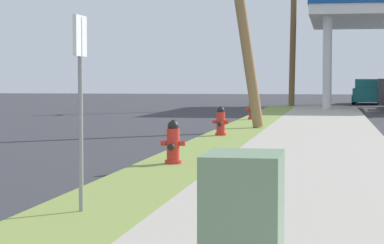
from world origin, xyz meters
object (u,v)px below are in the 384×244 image
object	(u,v)px
fire_hydrant_third	(221,123)
car_teal_by_near_pump	(369,93)
utility_cabinet	(243,236)
fire_hydrant_fourth	(252,110)
fire_hydrant_second	(173,145)
utility_pole_background	(293,27)
street_sign_post	(80,72)

from	to	relation	value
fire_hydrant_third	car_teal_by_near_pump	distance (m)	31.32
utility_cabinet	fire_hydrant_fourth	bearing A→B (deg)	95.61
utility_cabinet	car_teal_by_near_pump	bearing A→B (deg)	86.41
fire_hydrant_second	utility_pole_background	world-z (taller)	utility_pole_background
fire_hydrant_third	car_teal_by_near_pump	bearing A→B (deg)	80.60
utility_cabinet	car_teal_by_near_pump	distance (m)	45.87
car_teal_by_near_pump	utility_cabinet	bearing A→B (deg)	-93.59
utility_pole_background	car_teal_by_near_pump	world-z (taller)	utility_pole_background
fire_hydrant_fourth	utility_pole_background	xyz separation A→B (m)	(0.76, 14.39, 3.93)
fire_hydrant_third	fire_hydrant_second	bearing A→B (deg)	-88.82
utility_pole_background	street_sign_post	bearing A→B (deg)	-91.05
car_teal_by_near_pump	fire_hydrant_third	bearing A→B (deg)	-99.40
utility_cabinet	utility_pole_background	bearing A→B (deg)	92.30
fire_hydrant_third	fire_hydrant_fourth	distance (m)	8.09
utility_cabinet	car_teal_by_near_pump	size ratio (longest dim) A/B	0.21
utility_pole_background	fire_hydrant_second	bearing A→B (deg)	-91.18
fire_hydrant_fourth	car_teal_by_near_pump	xyz separation A→B (m)	(5.13, 22.80, 0.28)
street_sign_post	fire_hydrant_second	bearing A→B (deg)	89.72
utility_pole_background	street_sign_post	size ratio (longest dim) A/B	3.93
street_sign_post	fire_hydrant_fourth	bearing A→B (deg)	90.38
fire_hydrant_fourth	car_teal_by_near_pump	distance (m)	23.37
fire_hydrant_second	utility_cabinet	xyz separation A→B (m)	(2.10, -8.09, 0.12)
fire_hydrant_third	car_teal_by_near_pump	world-z (taller)	car_teal_by_near_pump
utility_cabinet	fire_hydrant_second	bearing A→B (deg)	104.57
fire_hydrant_fourth	fire_hydrant_second	bearing A→B (deg)	-89.40
fire_hydrant_second	fire_hydrant_third	distance (m)	6.79
fire_hydrant_second	utility_pole_background	bearing A→B (deg)	88.82
fire_hydrant_second	car_teal_by_near_pump	distance (m)	38.01
utility_pole_background	street_sign_post	world-z (taller)	utility_pole_background
street_sign_post	car_teal_by_near_pump	bearing A→B (deg)	83.30
fire_hydrant_third	car_teal_by_near_pump	size ratio (longest dim) A/B	0.16
car_teal_by_near_pump	utility_pole_background	bearing A→B (deg)	-117.47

